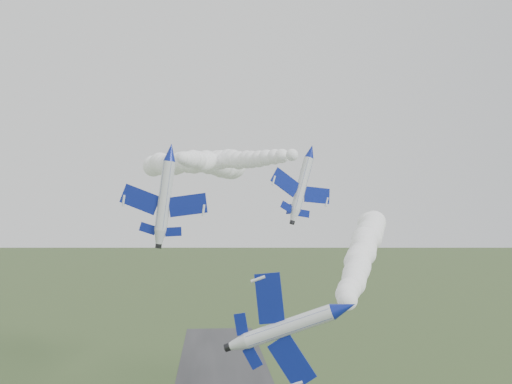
% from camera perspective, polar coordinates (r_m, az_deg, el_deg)
% --- Properties ---
extents(jet_lead, '(5.44, 11.18, 8.80)m').
position_cam_1_polar(jet_lead, '(46.41, 8.82, -11.39)').
color(jet_lead, silver).
extents(smoke_trail_jet_lead, '(26.28, 75.95, 5.15)m').
position_cam_1_polar(smoke_trail_jet_lead, '(87.17, 10.80, -5.32)').
color(smoke_trail_jet_lead, silver).
extents(jet_pair_left, '(12.12, 14.36, 3.65)m').
position_cam_1_polar(jet_pair_left, '(78.69, -8.57, 3.97)').
color(jet_pair_left, silver).
extents(smoke_trail_jet_pair_left, '(17.54, 60.76, 5.83)m').
position_cam_1_polar(smoke_trail_jet_pair_left, '(111.83, -4.23, 2.86)').
color(smoke_trail_jet_pair_left, silver).
extents(jet_pair_right, '(9.19, 10.99, 3.67)m').
position_cam_1_polar(jet_pair_right, '(79.15, 5.53, 4.07)').
color(jet_pair_right, silver).
extents(smoke_trail_jet_pair_right, '(35.22, 70.52, 5.42)m').
position_cam_1_polar(smoke_trail_jet_pair_right, '(114.80, -5.20, 3.06)').
color(smoke_trail_jet_pair_right, silver).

